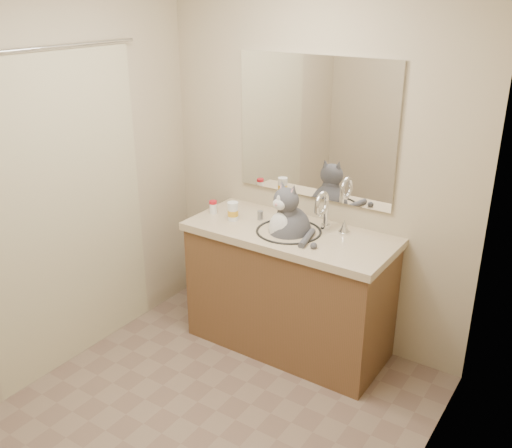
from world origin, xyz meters
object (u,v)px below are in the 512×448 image
Objects in this scene: pill_bottle_orange at (233,211)px; grey_canister at (260,215)px; cat at (289,230)px; pill_bottle_redcap at (213,207)px.

pill_bottle_orange is 2.05× the size of grey_canister.
grey_canister is at bearing 177.83° from cat.
pill_bottle_orange is 0.18m from grey_canister.
pill_bottle_redcap is at bearing -166.32° from grey_canister.
pill_bottle_orange reaches higher than pill_bottle_redcap.
grey_canister is (-0.26, 0.07, 0.02)m from cat.
pill_bottle_redcap is 0.19m from pill_bottle_orange.
pill_bottle_orange is (-0.41, -0.03, 0.05)m from cat.
cat is 0.27m from grey_canister.
cat is at bearing 4.82° from pill_bottle_orange.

